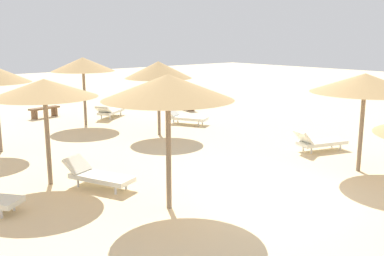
# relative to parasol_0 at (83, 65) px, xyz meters

# --- Properties ---
(ground_plane) EXTENTS (80.00, 80.00, 0.00)m
(ground_plane) POSITION_rel_parasol_0_xyz_m (-0.68, -10.92, -2.64)
(ground_plane) COLOR beige
(parasol_0) EXTENTS (2.70, 2.70, 2.95)m
(parasol_0) POSITION_rel_parasol_0_xyz_m (0.00, 0.00, 0.00)
(parasol_0) COLOR #75604C
(parasol_0) RESTS_ON ground
(parasol_1) EXTENTS (2.61, 2.61, 2.89)m
(parasol_1) POSITION_rel_parasol_0_xyz_m (1.27, -3.68, -0.09)
(parasol_1) COLOR #75604C
(parasol_1) RESTS_ON ground
(parasol_2) EXTENTS (2.89, 2.89, 3.03)m
(parasol_2) POSITION_rel_parasol_0_xyz_m (-3.13, -9.96, 0.10)
(parasol_2) COLOR #75604C
(parasol_2) RESTS_ON ground
(parasol_3) EXTENTS (3.00, 3.00, 2.82)m
(parasol_3) POSITION_rel_parasol_0_xyz_m (2.75, -11.32, -0.10)
(parasol_3) COLOR #75604C
(parasol_3) RESTS_ON ground
(parasol_4) EXTENTS (2.68, 2.68, 2.78)m
(parasol_4) POSITION_rel_parasol_0_xyz_m (-4.48, -6.60, -0.11)
(parasol_4) COLOR #75604C
(parasol_4) RESTS_ON ground
(lounger_0) EXTENTS (1.94, 1.58, 0.67)m
(lounger_0) POSITION_rel_parasol_0_xyz_m (1.73, 0.88, -2.33)
(lounger_0) COLOR silver
(lounger_0) RESTS_ON ground
(lounger_1) EXTENTS (1.39, 1.98, 0.73)m
(lounger_1) POSITION_rel_parasol_0_xyz_m (3.44, -2.70, -2.32)
(lounger_1) COLOR silver
(lounger_1) RESTS_ON ground
(lounger_2) EXTENTS (1.29, 1.99, 0.72)m
(lounger_2) POSITION_rel_parasol_0_xyz_m (-3.66, -7.65, -2.33)
(lounger_2) COLOR silver
(lounger_2) RESTS_ON ground
(lounger_3) EXTENTS (1.97, 1.20, 0.77)m
(lounger_3) POSITION_rel_parasol_0_xyz_m (3.84, -9.28, -2.32)
(lounger_3) COLOR silver
(lounger_3) RESTS_ON ground
(bench_0) EXTENTS (1.55, 0.69, 0.49)m
(bench_0) POSITION_rel_parasol_0_xyz_m (-0.61, 3.00, -2.30)
(bench_0) COLOR brown
(bench_0) RESTS_ON ground
(bench_1) EXTENTS (0.67, 1.55, 0.49)m
(bench_1) POSITION_rel_parasol_0_xyz_m (6.02, 0.32, -2.30)
(bench_1) COLOR brown
(bench_1) RESTS_ON ground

